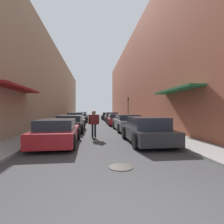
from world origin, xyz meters
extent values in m
plane|color=#38383A|center=(0.00, 18.65, 0.00)|extent=(102.60, 102.60, 0.00)
cube|color=gray|center=(-4.16, 23.32, 0.06)|extent=(1.80, 46.63, 0.12)
cube|color=gray|center=(4.16, 23.32, 0.06)|extent=(1.80, 46.63, 0.12)
cube|color=tan|center=(-7.06, 23.32, 4.89)|extent=(4.00, 46.63, 9.79)
cube|color=maroon|center=(-4.66, 8.16, 2.90)|extent=(1.00, 4.80, 0.12)
cube|color=brown|center=(7.06, 23.32, 6.18)|extent=(4.00, 46.63, 12.36)
cube|color=#1E6038|center=(4.66, 8.16, 2.90)|extent=(1.00, 4.80, 0.12)
cube|color=maroon|center=(-2.15, 6.49, 0.48)|extent=(1.91, 4.22, 0.60)
cube|color=#232833|center=(-2.15, 6.28, 1.01)|extent=(1.65, 2.21, 0.45)
cylinder|color=black|center=(-3.05, 7.78, 0.33)|extent=(0.18, 0.66, 0.66)
cylinder|color=black|center=(-1.26, 7.78, 0.33)|extent=(0.18, 0.66, 0.66)
cylinder|color=black|center=(-3.05, 5.19, 0.33)|extent=(0.18, 0.66, 0.66)
cylinder|color=black|center=(-1.26, 5.19, 0.33)|extent=(0.18, 0.66, 0.66)
cube|color=#232326|center=(-2.16, 11.74, 0.52)|extent=(2.01, 4.79, 0.66)
cube|color=#232833|center=(-2.16, 11.50, 1.05)|extent=(1.74, 2.50, 0.42)
cylinder|color=black|center=(-3.10, 13.21, 0.34)|extent=(0.18, 0.68, 0.68)
cylinder|color=black|center=(-1.21, 13.21, 0.34)|extent=(0.18, 0.68, 0.68)
cylinder|color=black|center=(-3.10, 10.26, 0.34)|extent=(0.18, 0.68, 0.68)
cylinder|color=black|center=(-1.21, 10.26, 0.34)|extent=(0.18, 0.68, 0.68)
cube|color=silver|center=(-2.31, 17.72, 0.53)|extent=(1.83, 4.49, 0.68)
cube|color=#232833|center=(-2.31, 17.50, 1.13)|extent=(1.60, 2.34, 0.51)
cylinder|color=black|center=(-3.20, 19.11, 0.35)|extent=(0.18, 0.69, 0.69)
cylinder|color=black|center=(-1.43, 19.11, 0.35)|extent=(0.18, 0.69, 0.69)
cylinder|color=black|center=(-3.20, 16.33, 0.35)|extent=(0.18, 0.69, 0.69)
cylinder|color=black|center=(-1.43, 16.33, 0.35)|extent=(0.18, 0.69, 0.69)
cube|color=black|center=(-2.18, 22.99, 0.48)|extent=(1.89, 4.75, 0.60)
cube|color=#232833|center=(-2.18, 22.75, 1.00)|extent=(1.64, 2.48, 0.44)
cylinder|color=black|center=(-3.07, 24.45, 0.33)|extent=(0.18, 0.67, 0.67)
cylinder|color=black|center=(-1.29, 24.45, 0.33)|extent=(0.18, 0.67, 0.67)
cylinder|color=black|center=(-3.07, 21.52, 0.33)|extent=(0.18, 0.67, 0.67)
cylinder|color=black|center=(-1.29, 21.52, 0.33)|extent=(0.18, 0.67, 0.67)
cube|color=gray|center=(-2.33, 28.48, 0.53)|extent=(1.96, 4.22, 0.67)
cube|color=#232833|center=(-2.33, 28.27, 1.10)|extent=(1.70, 2.21, 0.47)
cylinder|color=black|center=(-3.25, 29.78, 0.35)|extent=(0.18, 0.71, 0.71)
cylinder|color=black|center=(-1.40, 29.78, 0.35)|extent=(0.18, 0.71, 0.71)
cylinder|color=black|center=(-3.25, 27.18, 0.35)|extent=(0.18, 0.71, 0.71)
cylinder|color=black|center=(-1.40, 27.18, 0.35)|extent=(0.18, 0.71, 0.71)
cube|color=#232326|center=(2.23, 6.42, 0.48)|extent=(1.81, 4.30, 0.58)
cube|color=#232833|center=(2.23, 6.20, 1.04)|extent=(1.59, 2.24, 0.55)
cylinder|color=black|center=(1.34, 7.75, 0.35)|extent=(0.18, 0.71, 0.71)
cylinder|color=black|center=(3.11, 7.75, 0.35)|extent=(0.18, 0.71, 0.71)
cylinder|color=black|center=(1.34, 5.09, 0.35)|extent=(0.18, 0.71, 0.71)
cylinder|color=black|center=(3.11, 5.09, 0.35)|extent=(0.18, 0.71, 0.71)
cube|color=gray|center=(2.30, 11.75, 0.54)|extent=(1.79, 4.67, 0.70)
cube|color=#232833|center=(2.30, 11.52, 1.10)|extent=(1.57, 2.43, 0.41)
cylinder|color=black|center=(1.43, 13.20, 0.35)|extent=(0.18, 0.71, 0.71)
cylinder|color=black|center=(3.17, 13.20, 0.35)|extent=(0.18, 0.71, 0.71)
cylinder|color=black|center=(1.43, 10.30, 0.35)|extent=(0.18, 0.71, 0.71)
cylinder|color=black|center=(3.17, 10.30, 0.35)|extent=(0.18, 0.71, 0.71)
cube|color=maroon|center=(2.16, 17.01, 0.48)|extent=(1.88, 4.20, 0.58)
cube|color=#232833|center=(2.16, 16.80, 1.00)|extent=(1.64, 2.19, 0.46)
cylinder|color=black|center=(1.26, 18.30, 0.35)|extent=(0.18, 0.70, 0.70)
cylinder|color=black|center=(3.05, 18.30, 0.35)|extent=(0.18, 0.70, 0.70)
cylinder|color=black|center=(1.26, 15.71, 0.35)|extent=(0.18, 0.70, 0.70)
cylinder|color=black|center=(3.05, 15.71, 0.35)|extent=(0.18, 0.70, 0.70)
cube|color=#232326|center=(2.24, 22.98, 0.50)|extent=(1.92, 4.76, 0.65)
cube|color=#232833|center=(2.24, 22.74, 1.08)|extent=(1.67, 2.48, 0.52)
cylinder|color=black|center=(1.33, 24.44, 0.32)|extent=(0.18, 0.63, 0.63)
cylinder|color=black|center=(3.15, 24.44, 0.32)|extent=(0.18, 0.63, 0.63)
cylinder|color=black|center=(1.33, 21.51, 0.32)|extent=(0.18, 0.63, 0.63)
cylinder|color=black|center=(3.15, 21.51, 0.32)|extent=(0.18, 0.63, 0.63)
cube|color=black|center=(2.13, 28.50, 0.49)|extent=(2.00, 4.42, 0.62)
cube|color=#232833|center=(2.13, 28.28, 1.03)|extent=(1.73, 2.31, 0.46)
cylinder|color=black|center=(1.19, 29.86, 0.32)|extent=(0.18, 0.65, 0.65)
cylinder|color=black|center=(3.08, 29.86, 0.32)|extent=(0.18, 0.65, 0.65)
cylinder|color=black|center=(1.19, 27.14, 0.32)|extent=(0.18, 0.65, 0.65)
cylinder|color=black|center=(3.08, 27.14, 0.32)|extent=(0.18, 0.65, 0.65)
cube|color=black|center=(-0.39, 8.10, 0.07)|extent=(0.20, 0.78, 0.02)
cylinder|color=beige|center=(-0.47, 8.35, 0.03)|extent=(0.03, 0.06, 0.06)
cylinder|color=beige|center=(-0.31, 8.35, 0.03)|extent=(0.03, 0.06, 0.06)
cylinder|color=beige|center=(-0.47, 7.85, 0.03)|extent=(0.03, 0.06, 0.06)
cylinder|color=beige|center=(-0.31, 7.85, 0.03)|extent=(0.03, 0.06, 0.06)
cylinder|color=black|center=(-0.47, 8.10, 0.45)|extent=(0.11, 0.11, 0.75)
cylinder|color=black|center=(-0.31, 8.10, 0.45)|extent=(0.11, 0.11, 0.75)
cube|color=maroon|center=(-0.39, 8.10, 1.11)|extent=(0.45, 0.20, 0.58)
sphere|color=#8C664C|center=(-0.39, 8.10, 1.52)|extent=(0.24, 0.24, 0.24)
cylinder|color=maroon|center=(-0.66, 8.10, 1.11)|extent=(0.09, 0.09, 0.54)
cylinder|color=maroon|center=(-0.12, 8.10, 1.11)|extent=(0.09, 0.09, 0.54)
cylinder|color=#332D28|center=(0.36, 2.83, 0.01)|extent=(0.70, 0.70, 0.02)
cylinder|color=#2D2D2D|center=(4.22, 20.57, 1.74)|extent=(0.10, 0.10, 3.24)
cube|color=#332D0F|center=(4.22, 20.57, 3.13)|extent=(0.16, 0.16, 0.45)
sphere|color=red|center=(4.22, 20.48, 3.24)|extent=(0.11, 0.11, 0.11)
camera|label=1|loc=(-0.46, -2.15, 1.66)|focal=28.00mm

